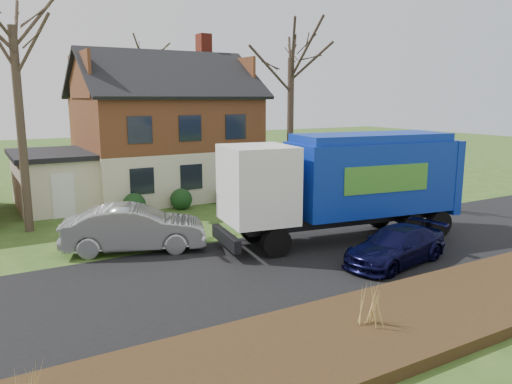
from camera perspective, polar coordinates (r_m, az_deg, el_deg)
ground at (r=16.48m, az=0.27°, el=-8.86°), size 120.00×120.00×0.00m
road at (r=16.48m, az=0.27°, el=-8.82°), size 80.00×7.00×0.02m
mulch_verge at (r=12.50m, az=13.11°, el=-15.06°), size 80.00×3.50×0.30m
main_house at (r=28.89m, az=-11.33°, el=7.57°), size 12.95×8.95×9.26m
garbage_truck at (r=19.72m, az=10.47°, el=1.42°), size 9.96×3.96×4.15m
silver_sedan at (r=18.76m, az=-13.71°, el=-4.05°), size 5.39×3.40×1.68m
navy_wagon at (r=17.52m, az=15.70°, el=-5.96°), size 4.48×2.45×1.23m
tree_front_east at (r=26.75m, az=4.07°, el=17.62°), size 3.87×3.87×10.75m
tree_back at (r=36.67m, az=-12.67°, el=15.74°), size 3.36×3.36×10.64m
grass_clump_mid at (r=12.18m, az=13.20°, el=-12.30°), size 0.37×0.31×1.04m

